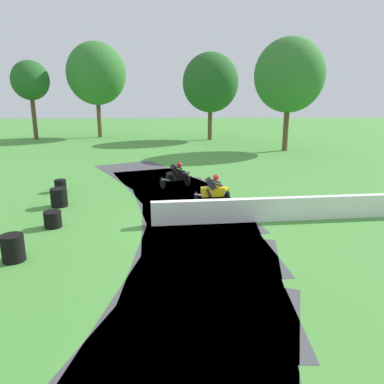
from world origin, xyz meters
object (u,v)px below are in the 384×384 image
(tire_stack_mid_b, at_px, (53,219))
(tire_stack_far, at_px, (59,197))
(motorcycle_chase_black, at_px, (177,175))
(tire_stack_mid_a, at_px, (13,248))
(motorcycle_lead_yellow, at_px, (214,190))
(tire_stack_extra_a, at_px, (60,186))

(tire_stack_mid_b, xyz_separation_m, tire_stack_far, (-0.55, 2.61, 0.10))
(motorcycle_chase_black, relative_size, tire_stack_mid_a, 2.16)
(motorcycle_chase_black, xyz_separation_m, tire_stack_mid_a, (-4.80, -8.64, -0.24))
(tire_stack_mid_a, distance_m, tire_stack_far, 5.45)
(tire_stack_mid_a, bearing_deg, tire_stack_mid_b, 85.18)
(motorcycle_lead_yellow, distance_m, tire_stack_extra_a, 7.86)
(motorcycle_chase_black, xyz_separation_m, tire_stack_extra_a, (-5.81, -0.66, -0.34))
(motorcycle_lead_yellow, relative_size, tire_stack_mid_b, 2.67)
(tire_stack_far, distance_m, tire_stack_extra_a, 2.63)
(tire_stack_mid_b, distance_m, tire_stack_extra_a, 5.30)
(motorcycle_lead_yellow, distance_m, tire_stack_mid_a, 8.38)
(tire_stack_mid_a, height_order, tire_stack_far, same)
(tire_stack_mid_a, relative_size, tire_stack_extra_a, 1.33)
(tire_stack_mid_a, distance_m, tire_stack_extra_a, 8.04)
(tire_stack_mid_b, bearing_deg, motorcycle_lead_yellow, 22.68)
(motorcycle_lead_yellow, relative_size, tire_stack_mid_a, 2.10)
(tire_stack_far, height_order, tire_stack_extra_a, tire_stack_far)
(tire_stack_far, bearing_deg, tire_stack_extra_a, 105.49)
(tire_stack_far, bearing_deg, tire_stack_mid_b, -78.08)
(motorcycle_lead_yellow, bearing_deg, motorcycle_chase_black, 116.39)
(motorcycle_chase_black, bearing_deg, tire_stack_mid_a, -119.05)
(tire_stack_mid_a, xyz_separation_m, tire_stack_extra_a, (-1.02, 7.98, -0.10))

